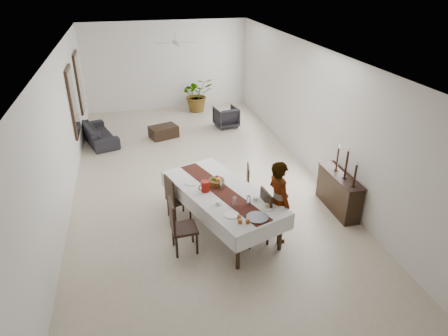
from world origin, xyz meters
TOP-DOWN VIEW (x-y plane):
  - floor at (0.00, 0.00)m, footprint 6.00×12.00m
  - ceiling at (0.00, 0.00)m, footprint 6.00×12.00m
  - wall_back at (0.00, 6.00)m, footprint 6.00×0.02m
  - wall_front at (0.00, -6.00)m, footprint 6.00×0.02m
  - wall_left at (-3.00, 0.00)m, footprint 0.02×12.00m
  - wall_right at (3.00, 0.00)m, footprint 0.02×12.00m
  - dining_table_top at (0.13, -2.14)m, footprint 1.95×2.88m
  - table_leg_fl at (0.10, -3.50)m, footprint 0.10×0.10m
  - table_leg_fr at (1.02, -3.17)m, footprint 0.10×0.10m
  - table_leg_bl at (-0.76, -1.12)m, footprint 0.10×0.10m
  - table_leg_br at (0.16, -0.79)m, footprint 0.10×0.10m
  - tablecloth_top at (0.13, -2.14)m, footprint 2.20×3.14m
  - tablecloth_drape_left at (-0.48, -2.36)m, footprint 0.98×2.70m
  - tablecloth_drape_right at (0.74, -1.92)m, footprint 0.98×2.70m
  - tablecloth_drape_near at (0.61, -3.48)m, footprint 1.24×0.46m
  - tablecloth_drape_far at (-0.36, -0.80)m, footprint 1.24×0.46m
  - table_runner at (0.13, -2.14)m, footprint 1.31×2.74m
  - red_pitcher at (-0.19, -2.08)m, footprint 0.21×0.21m
  - pitcher_handle at (-0.28, -2.11)m, footprint 0.13×0.07m
  - wine_glass_near at (0.50, -2.77)m, footprint 0.08×0.08m
  - wine_glass_mid at (0.23, -2.75)m, footprint 0.08×0.08m
  - wine_glass_far at (0.16, -2.07)m, footprint 0.08×0.08m
  - teacup_right at (0.67, -2.65)m, footprint 0.10×0.10m
  - saucer_right at (0.67, -2.65)m, footprint 0.17×0.17m
  - teacup_left at (-0.05, -2.62)m, footprint 0.10×0.10m
  - saucer_left at (-0.05, -2.62)m, footprint 0.17×0.17m
  - plate_near_right at (0.81, -2.96)m, footprint 0.27×0.27m
  - bread_near_right at (0.81, -2.96)m, footprint 0.10×0.10m
  - plate_near_left at (0.10, -3.04)m, footprint 0.27×0.27m
  - plate_far_left at (-0.41, -1.69)m, footprint 0.27×0.27m
  - serving_tray at (0.52, -3.24)m, footprint 0.40×0.40m
  - jam_jar_a at (0.31, -3.35)m, footprint 0.07×0.07m
  - jam_jar_b at (0.18, -3.33)m, footprint 0.07×0.07m
  - jam_jar_c at (0.19, -3.20)m, footprint 0.07×0.07m
  - fruit_basket at (0.09, -1.86)m, footprint 0.33×0.33m
  - fruit_red at (0.11, -1.83)m, footprint 0.10×0.10m
  - fruit_green at (0.03, -1.85)m, footprint 0.09×0.09m
  - fruit_yellow at (0.10, -1.91)m, footprint 0.09×0.09m
  - chair_right_near_seat at (0.64, -2.81)m, footprint 0.51×0.51m
  - chair_right_near_leg_fl at (0.84, -2.97)m, footprint 0.05×0.05m
  - chair_right_near_leg_fr at (0.80, -2.60)m, footprint 0.05×0.05m
  - chair_right_near_leg_bl at (0.47, -3.01)m, footprint 0.05×0.05m
  - chair_right_near_leg_br at (0.43, -2.64)m, footprint 0.05×0.05m
  - chair_right_near_back at (0.84, -2.78)m, footprint 0.09×0.46m
  - chair_right_far_seat at (0.71, -1.42)m, footprint 0.50×0.50m
  - chair_right_far_leg_fl at (0.83, -1.62)m, footprint 0.05×0.05m
  - chair_right_far_leg_fr at (0.91, -1.29)m, footprint 0.05×0.05m
  - chair_right_far_leg_bl at (0.50, -1.54)m, footprint 0.05×0.05m
  - chair_right_far_leg_br at (0.58, -1.21)m, footprint 0.05×0.05m
  - chair_right_far_back at (0.89, -1.46)m, footprint 0.13×0.41m
  - chair_left_near_seat at (-0.73, -2.74)m, footprint 0.49×0.49m
  - chair_left_near_leg_fl at (-0.93, -2.56)m, footprint 0.05×0.05m
  - chair_left_near_leg_fr at (-0.91, -2.94)m, footprint 0.05×0.05m
  - chair_left_near_leg_bl at (-0.55, -2.54)m, footprint 0.05×0.05m
  - chair_left_near_leg_br at (-0.53, -2.92)m, footprint 0.05×0.05m
  - chair_left_near_back at (-0.94, -2.75)m, footprint 0.07×0.47m
  - chair_left_far_seat at (-0.68, -1.61)m, footprint 0.54×0.54m
  - chair_left_far_leg_fl at (-0.90, -1.50)m, footprint 0.05×0.05m
  - chair_left_far_leg_fr at (-0.80, -1.83)m, footprint 0.05×0.05m
  - chair_left_far_leg_bl at (-0.57, -1.39)m, footprint 0.05×0.05m
  - chair_left_far_leg_br at (-0.46, -1.73)m, footprint 0.05×0.05m
  - chair_left_far_back at (-0.87, -1.67)m, footprint 0.17×0.42m
  - woman at (1.08, -2.81)m, footprint 0.51×0.68m
  - sideboard_body at (2.78, -2.11)m, footprint 0.37×1.37m
  - sideboard_top at (2.78, -2.11)m, footprint 0.40×1.43m
  - candlestick_near_base at (2.78, -2.61)m, footprint 0.09×0.09m
  - candlestick_near_shaft at (2.78, -2.61)m, footprint 0.05×0.05m
  - candlestick_near_candle at (2.78, -2.61)m, footprint 0.03×0.03m
  - candlestick_mid_base at (2.78, -2.25)m, footprint 0.09×0.09m
  - candlestick_mid_shaft at (2.78, -2.25)m, footprint 0.05×0.05m
  - candlestick_mid_candle at (2.78, -2.25)m, footprint 0.03×0.03m
  - candlestick_far_base at (2.78, -1.88)m, footprint 0.09×0.09m
  - candlestick_far_shaft at (2.78, -1.88)m, footprint 0.05×0.05m
  - candlestick_far_candle at (2.78, -1.88)m, footprint 0.03×0.03m
  - sofa at (-2.50, 3.16)m, footprint 1.27×2.03m
  - armchair at (1.63, 3.52)m, footprint 0.83×0.84m
  - coffee_table at (-0.53, 3.05)m, footprint 0.97×0.80m
  - potted_plant at (1.00, 5.41)m, footprint 1.26×1.13m
  - mirror_frame_near at (-2.96, 2.20)m, footprint 0.06×1.05m
  - mirror_glass_near at (-2.92, 2.20)m, footprint 0.01×0.90m
  - mirror_frame_far at (-2.96, 4.30)m, footprint 0.06×1.05m
  - mirror_glass_far at (-2.92, 4.30)m, footprint 0.01×0.90m
  - fan_rod at (0.00, 3.00)m, footprint 0.04×0.04m
  - fan_hub at (0.00, 3.00)m, footprint 0.16×0.16m
  - fan_blade_n at (0.00, 3.35)m, footprint 0.10×0.55m
  - fan_blade_s at (0.00, 2.65)m, footprint 0.10×0.55m
  - fan_blade_e at (0.35, 3.00)m, footprint 0.55×0.10m
  - fan_blade_w at (-0.35, 3.00)m, footprint 0.55×0.10m

SIDE VIEW (x-z plane):
  - floor at x=0.00m, z-range 0.00..0.00m
  - coffee_table at x=-0.53m, z-range 0.00..0.37m
  - chair_right_far_leg_fl at x=0.83m, z-range 0.00..0.41m
  - chair_right_far_leg_fr at x=0.91m, z-range 0.00..0.41m
  - chair_right_far_leg_bl at x=0.50m, z-range 0.00..0.41m
  - chair_right_far_leg_br at x=0.58m, z-range 0.00..0.41m
  - chair_left_far_leg_fl at x=-0.90m, z-range 0.00..0.42m
  - chair_left_far_leg_fr at x=-0.80m, z-range 0.00..0.42m
  - chair_left_far_leg_bl at x=-0.57m, z-range 0.00..0.42m
  - chair_left_far_leg_br at x=-0.46m, z-range 0.00..0.42m
  - chair_right_near_leg_fl at x=0.84m, z-range 0.00..0.45m
  - chair_right_near_leg_fr at x=0.80m, z-range 0.00..0.45m
  - chair_right_near_leg_bl at x=0.47m, z-range 0.00..0.45m
  - chair_right_near_leg_br at x=0.43m, z-range 0.00..0.45m
  - chair_left_near_leg_fl at x=-0.93m, z-range 0.00..0.46m
  - chair_left_near_leg_fr at x=-0.91m, z-range 0.00..0.46m
  - chair_left_near_leg_bl at x=-0.55m, z-range 0.00..0.46m
  - chair_left_near_leg_br at x=-0.53m, z-range 0.00..0.46m
  - sofa at x=-2.50m, z-range 0.00..0.55m
  - armchair at x=1.63m, z-range 0.00..0.67m
  - table_leg_fl at x=0.10m, z-range 0.00..0.78m
  - table_leg_fr at x=1.02m, z-range 0.00..0.78m
  - table_leg_bl at x=-0.76m, z-range 0.00..0.78m
  - table_leg_br at x=0.16m, z-range 0.00..0.78m
  - sideboard_body at x=2.78m, z-range 0.00..0.82m
  - chair_right_far_seat at x=0.71m, z-range 0.41..0.45m
  - chair_left_far_seat at x=-0.68m, z-range 0.42..0.47m
  - chair_right_near_seat at x=0.64m, z-range 0.45..0.51m
  - chair_left_near_seat at x=-0.73m, z-range 0.46..0.51m
  - potted_plant at x=1.00m, z-range 0.00..1.26m
  - tablecloth_drape_left at x=-0.48m, z-range 0.51..0.84m
  - tablecloth_drape_right at x=0.74m, z-range 0.51..0.84m
  - tablecloth_drape_near at x=0.61m, z-range 0.51..0.84m
  - tablecloth_drape_far at x=-0.36m, z-range 0.51..0.84m
  - chair_right_far_back at x=0.89m, z-range 0.45..0.97m
  - chair_left_far_back at x=-0.87m, z-range 0.47..1.01m
  - chair_right_near_back at x=0.84m, z-range 0.50..1.08m
  - dining_table_top at x=0.13m, z-range 0.78..0.83m
  - chair_left_near_back at x=-0.94m, z-range 0.51..1.10m
  - sideboard_top at x=2.78m, z-range 0.82..0.85m
  - tablecloth_top at x=0.13m, z-range 0.83..0.84m
  - woman at x=1.08m, z-range 0.00..1.69m
  - table_runner at x=0.13m, z-range 0.84..0.85m
  - saucer_right at x=0.67m, z-range 0.84..0.86m
  - saucer_left at x=-0.05m, z-range 0.84..0.86m
  - plate_near_right at x=0.81m, z-range 0.84..0.86m
  - plate_near_left at x=0.10m, z-range 0.84..0.86m
  - plate_far_left at x=-0.41m, z-range 0.84..0.86m
  - serving_tray at x=0.52m, z-range 0.84..0.87m
  - candlestick_near_base at x=2.78m, z-range 0.85..0.88m
  - candlestick_mid_base at x=2.78m, z-range 0.85..0.88m
  - candlestick_far_base at x=2.78m, z-range 0.85..0.88m
  - teacup_right at x=0.67m, z-range 0.84..0.91m
  - teacup_left at x=-0.05m, z-range 0.84..0.91m
  - bread_near_right at x=0.81m, z-range 0.83..0.93m
  - jam_jar_a at x=0.31m, z-range 0.84..0.93m
  - jam_jar_b at x=0.18m, z-range 0.84..0.93m
  - jam_jar_c at x=0.19m, z-range 0.84..0.93m
  - fruit_basket at x=0.09m, z-range 0.84..0.96m
  - wine_glass_near at x=0.50m, z-range 0.84..1.03m
  - wine_glass_mid at x=0.23m, z-range 0.84..1.03m
  - wine_glass_far at x=0.16m, z-range 0.84..1.03m
  - red_pitcher at x=-0.19m, z-range 0.84..1.07m
  - pitcher_handle at x=-0.28m, z-range 0.89..1.02m
  - fruit_red at x=0.11m, z-range 0.93..1.03m
  - fruit_yellow at x=0.10m, z-range 0.94..1.03m
  - fruit_green at x=0.03m, z-range 0.94..1.03m
  - candlestick_near_shaft at x=2.78m, z-range 0.88..1.34m
  - candlestick_far_shaft at x=2.78m, z-range 0.88..1.38m
  - candlestick_mid_shaft at x=2.78m, z-range 0.88..1.47m
  - candlestick_near_candle at x=2.78m, z-range 1.34..1.41m
  - candlestick_far_candle at x=2.78m, z-range 1.38..1.46m
  - candlestick_mid_candle at x=2.78m, z-range 1.47..1.55m
  - wall_back at x=0.00m, z-range 0.00..3.20m
  - wall_front at x=0.00m, z-range 0.00..3.20m
  - wall_left at x=-3.00m, z-range 0.00..3.20m
  - wall_right at x=3.00m, z-range 0.00..3.20m
  - mirror_frame_near at x=-2.96m, z-range 0.67..2.53m
  - mirror_glass_near at x=-2.92m, z-range 0.75..2.45m
  - mirror_frame_far at x=-2.96m, z-range 0.67..2.53m
  - mirror_glass_far at x=-2.92m, z-range 0.75..2.45m
  - fan_hub at x=0.00m, z-range 2.86..2.94m
  - fan_blade_n at x=0.00m, z-range 2.89..2.91m
  - fan_blade_s at x=0.00m, z-range 2.89..2.91m
  - fan_blade_e at x=0.35m, z-range 2.89..2.91m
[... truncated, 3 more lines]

